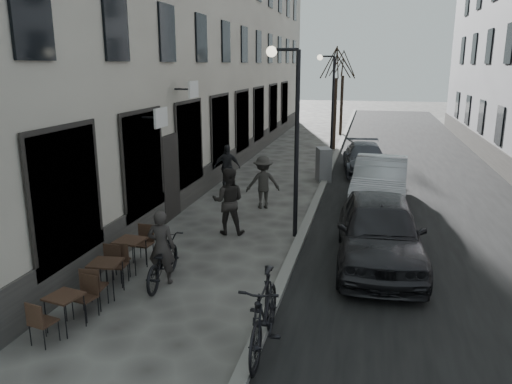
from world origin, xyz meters
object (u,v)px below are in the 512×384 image
at_px(streetlamp_far, 330,95).
at_px(tree_near, 337,64).
at_px(streetlamp_near, 291,122).
at_px(pedestrian_mid, 263,182).
at_px(car_far, 365,158).
at_px(moped, 264,313).
at_px(pedestrian_near, 228,201).
at_px(bicycle, 162,261).
at_px(tree_far, 343,64).
at_px(car_near, 379,231).
at_px(bistro_set_a, 65,309).
at_px(pedestrian_far, 227,168).
at_px(bistro_set_c, 131,252).
at_px(car_mid, 380,182).
at_px(utility_cabinet, 324,165).
at_px(bistro_set_b, 106,275).

bearing_deg(streetlamp_far, tree_near, 88.62).
height_order(streetlamp_near, pedestrian_mid, streetlamp_near).
distance_m(tree_near, car_far, 7.48).
xyz_separation_m(streetlamp_far, moped, (0.52, -17.75, -2.49)).
distance_m(streetlamp_near, pedestrian_near, 2.80).
bearing_deg(bicycle, streetlamp_far, -102.45).
bearing_deg(tree_far, pedestrian_mid, -94.23).
height_order(streetlamp_near, car_near, streetlamp_near).
bearing_deg(bistro_set_a, pedestrian_near, 87.86).
xyz_separation_m(pedestrian_mid, pedestrian_far, (-1.84, 2.05, -0.00)).
bearing_deg(pedestrian_far, bistro_set_c, -115.84).
bearing_deg(streetlamp_near, car_near, -32.07).
xyz_separation_m(bistro_set_a, bistro_set_c, (-0.10, 2.73, 0.04)).
bearing_deg(pedestrian_near, moped, 103.41).
relative_size(tree_far, bistro_set_a, 4.07).
relative_size(car_mid, car_far, 1.10).
xyz_separation_m(utility_cabinet, pedestrian_far, (-3.40, -2.39, 0.19)).
xyz_separation_m(pedestrian_mid, car_mid, (3.76, 1.29, -0.07)).
relative_size(streetlamp_far, bistro_set_b, 3.40).
height_order(streetlamp_far, moped, streetlamp_far).
xyz_separation_m(bicycle, pedestrian_far, (-0.94, 8.26, 0.37)).
height_order(pedestrian_near, car_far, pedestrian_near).
relative_size(car_near, car_far, 1.11).
height_order(bistro_set_b, pedestrian_mid, pedestrian_mid).
relative_size(pedestrian_near, car_near, 0.39).
xyz_separation_m(pedestrian_mid, car_near, (3.69, -4.06, -0.04)).
height_order(bicycle, pedestrian_mid, pedestrian_mid).
height_order(streetlamp_near, tree_near, tree_near).
bearing_deg(tree_far, streetlamp_near, -90.20).
bearing_deg(pedestrian_far, bistro_set_a, -115.23).
xyz_separation_m(pedestrian_near, pedestrian_far, (-1.44, 4.77, -0.07)).
bearing_deg(car_near, car_far, 90.13).
bearing_deg(bistro_set_b, bicycle, 38.85).
relative_size(streetlamp_far, bistro_set_a, 3.64).
height_order(bistro_set_b, car_far, car_far).
height_order(tree_near, pedestrian_mid, tree_near).
relative_size(bistro_set_c, car_far, 0.35).
bearing_deg(bistro_set_c, tree_near, 84.32).
relative_size(streetlamp_near, moped, 2.30).
xyz_separation_m(bistro_set_c, pedestrian_far, (0.04, 7.80, 0.41)).
relative_size(utility_cabinet, pedestrian_near, 0.72).
bearing_deg(pedestrian_far, pedestrian_near, -98.85).
relative_size(bicycle, pedestrian_far, 1.10).
distance_m(bistro_set_c, utility_cabinet, 10.75).
height_order(bistro_set_a, utility_cabinet, utility_cabinet).
bearing_deg(pedestrian_near, pedestrian_mid, -106.59).
bearing_deg(utility_cabinet, car_near, -93.33).
bearing_deg(pedestrian_near, utility_cabinet, -113.58).
relative_size(pedestrian_mid, pedestrian_far, 1.00).
relative_size(bistro_set_c, car_near, 0.31).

